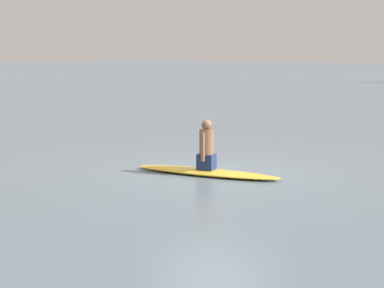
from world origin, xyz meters
TOP-DOWN VIEW (x-y plane):
  - ground_plane at (0.00, 0.00)m, footprint 400.00×400.00m
  - surfboard at (0.03, -0.33)m, footprint 3.30×1.45m
  - person_paddler at (0.03, -0.33)m, footprint 0.41×0.46m

SIDE VIEW (x-z plane):
  - ground_plane at x=0.00m, z-range 0.00..0.00m
  - surfboard at x=0.03m, z-range 0.00..0.11m
  - person_paddler at x=0.03m, z-range 0.06..1.11m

